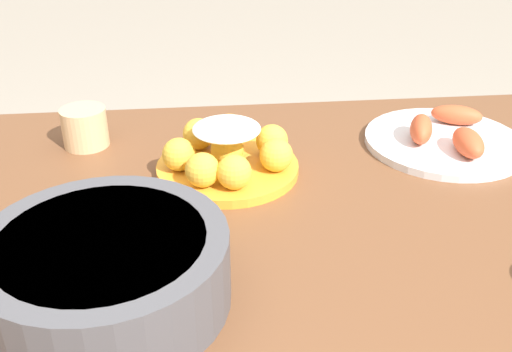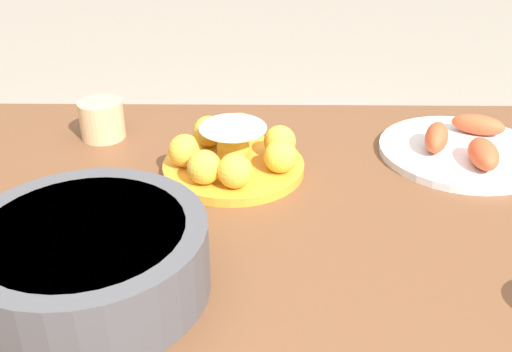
{
  "view_description": "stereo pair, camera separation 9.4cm",
  "coord_description": "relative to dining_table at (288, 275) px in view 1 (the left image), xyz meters",
  "views": [
    {
      "loc": [
        0.12,
        0.72,
        1.22
      ],
      "look_at": [
        0.04,
        -0.09,
        0.76
      ],
      "focal_mm": 42.0,
      "sensor_mm": 36.0,
      "label": 1
    },
    {
      "loc": [
        0.03,
        0.73,
        1.22
      ],
      "look_at": [
        0.04,
        -0.09,
        0.76
      ],
      "focal_mm": 42.0,
      "sensor_mm": 36.0,
      "label": 2
    }
  ],
  "objects": [
    {
      "name": "cake_plate",
      "position": [
        0.08,
        -0.18,
        0.12
      ],
      "size": [
        0.24,
        0.24,
        0.09
      ],
      "color": "gold",
      "rests_on": "dining_table"
    },
    {
      "name": "cup_near",
      "position": [
        0.34,
        -0.31,
        0.12
      ],
      "size": [
        0.08,
        0.08,
        0.07
      ],
      "color": "#DBB27F",
      "rests_on": "dining_table"
    },
    {
      "name": "seafood_platter",
      "position": [
        -0.33,
        -0.24,
        0.1
      ],
      "size": [
        0.29,
        0.29,
        0.06
      ],
      "color": "silver",
      "rests_on": "dining_table"
    },
    {
      "name": "serving_bowl",
      "position": [
        0.24,
        0.14,
        0.14
      ],
      "size": [
        0.3,
        0.3,
        0.09
      ],
      "color": "#4C4C51",
      "rests_on": "dining_table"
    },
    {
      "name": "dining_table",
      "position": [
        0.0,
        0.0,
        0.0
      ],
      "size": [
        1.37,
        0.96,
        0.72
      ],
      "color": "brown",
      "rests_on": "ground_plane"
    }
  ]
}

